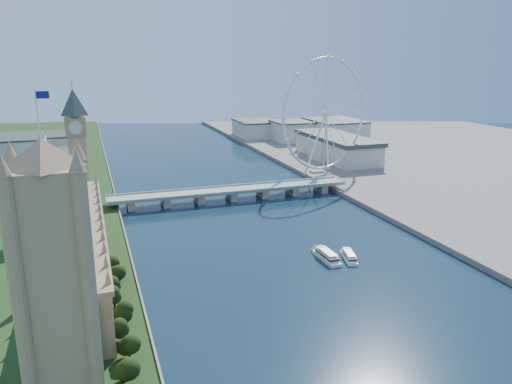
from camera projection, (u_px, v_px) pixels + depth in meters
name	position (u px, v px, depth m)	size (l,w,h in m)	color
tree_row	(124.00, 350.00, 204.86)	(8.50, 200.50, 19.44)	black
victoria_tower	(54.00, 263.00, 176.09)	(28.16, 28.16, 112.00)	tan
parliament_range	(83.00, 245.00, 292.75)	(24.00, 200.00, 70.00)	tan
big_ben	(77.00, 137.00, 379.14)	(20.02, 20.02, 110.00)	tan
westminster_bridge	(231.00, 192.00, 454.52)	(220.00, 22.00, 9.50)	gray
london_eye	(325.00, 115.00, 526.50)	(113.60, 39.12, 124.30)	silver
county_hall	(336.00, 161.00, 629.56)	(54.00, 144.00, 35.00)	beige
city_skyline	(207.00, 138.00, 701.96)	(505.00, 280.00, 32.00)	beige
tour_boat_near	(327.00, 260.00, 318.77)	(7.71, 30.15, 6.67)	beige
tour_boat_far	(349.00, 260.00, 319.25)	(6.53, 25.77, 5.66)	beige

